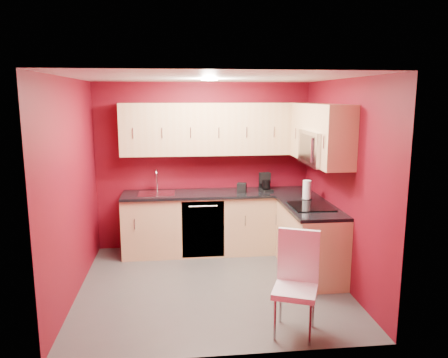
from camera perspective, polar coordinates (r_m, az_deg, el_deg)
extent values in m
plane|color=#44423F|center=(5.54, -1.53, -13.68)|extent=(3.20, 3.20, 0.00)
plane|color=white|center=(5.05, -1.67, 13.12)|extent=(3.20, 3.20, 0.00)
plane|color=maroon|center=(6.62, -2.71, 1.69)|extent=(3.20, 0.00, 3.20)
plane|color=maroon|center=(3.70, 0.39, -5.55)|extent=(3.20, 0.00, 3.20)
plane|color=maroon|center=(5.27, -19.22, -1.25)|extent=(0.00, 3.00, 3.00)
plane|color=maroon|center=(5.52, 15.19, -0.50)|extent=(0.00, 3.00, 3.00)
cube|color=#D9B37C|center=(6.53, -0.71, -5.78)|extent=(2.80, 0.60, 0.87)
cube|color=#D9B37C|center=(5.85, 11.14, -7.95)|extent=(0.60, 1.30, 0.87)
cube|color=black|center=(6.40, -0.70, -1.90)|extent=(2.80, 0.63, 0.04)
cube|color=black|center=(5.71, 11.20, -3.67)|extent=(0.63, 1.27, 0.04)
cube|color=tan|center=(6.40, -0.85, 6.57)|extent=(2.80, 0.35, 0.75)
cube|color=tan|center=(6.19, 11.00, 6.23)|extent=(0.35, 0.57, 0.75)
cube|color=tan|center=(5.11, 14.86, 5.17)|extent=(0.35, 0.22, 0.75)
cube|color=tan|center=(5.55, 13.13, 7.83)|extent=(0.35, 0.76, 0.33)
cube|color=silver|center=(5.57, 12.73, 3.99)|extent=(0.40, 0.76, 0.42)
cube|color=black|center=(5.51, 10.86, 3.99)|extent=(0.02, 0.62, 0.33)
cylinder|color=silver|center=(5.29, 11.38, 3.70)|extent=(0.02, 0.02, 0.29)
cube|color=black|center=(5.67, 11.27, -3.51)|extent=(0.50, 0.55, 0.01)
cube|color=silver|center=(6.37, -8.79, -1.96)|extent=(0.52, 0.42, 0.02)
cylinder|color=silver|center=(6.53, -8.75, -0.42)|extent=(0.02, 0.02, 0.26)
torus|color=silver|center=(6.44, -8.81, 0.59)|extent=(0.02, 0.16, 0.16)
cylinder|color=silver|center=(6.38, -8.82, -0.05)|extent=(0.02, 0.02, 0.12)
cube|color=black|center=(6.23, -2.74, -6.60)|extent=(0.60, 0.02, 0.82)
cylinder|color=white|center=(5.35, -1.95, 12.82)|extent=(0.20, 0.20, 0.01)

